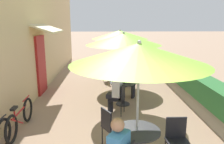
{
  "coord_description": "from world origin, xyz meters",
  "views": [
    {
      "loc": [
        -0.08,
        -1.54,
        2.56
      ],
      "look_at": [
        0.15,
        5.27,
        1.0
      ],
      "focal_mm": 35.0,
      "sensor_mm": 36.0,
      "label": 1
    }
  ],
  "objects_px": {
    "patio_umbrella_near": "(139,54)",
    "cafe_chair_mid_left": "(119,97)",
    "seated_patron_mid_left": "(115,90)",
    "patio_table_near": "(137,140)",
    "coffee_cup_far": "(122,66)",
    "coffee_cup_mid": "(124,80)",
    "cafe_chair_far_left": "(107,69)",
    "cafe_chair_mid_right": "(126,82)",
    "cafe_chair_near_left": "(111,125)",
    "patio_table_far": "(120,71)",
    "bicycle_second": "(20,118)",
    "patio_umbrella_mid": "(124,39)",
    "patio_table_mid": "(123,88)",
    "cafe_chair_far_right": "(133,75)",
    "cafe_chair_near_back": "(177,138)",
    "patio_umbrella_far": "(120,35)",
    "seated_patron_mid_right": "(129,78)"
  },
  "relations": [
    {
      "from": "patio_table_near",
      "to": "cafe_chair_near_left",
      "type": "bearing_deg",
      "value": 125.55
    },
    {
      "from": "patio_umbrella_near",
      "to": "bicycle_second",
      "type": "distance_m",
      "value": 3.41
    },
    {
      "from": "seated_patron_mid_left",
      "to": "cafe_chair_far_right",
      "type": "bearing_deg",
      "value": 0.48
    },
    {
      "from": "patio_table_mid",
      "to": "cafe_chair_near_back",
      "type": "bearing_deg",
      "value": -76.23
    },
    {
      "from": "patio_umbrella_mid",
      "to": "bicycle_second",
      "type": "height_order",
      "value": "patio_umbrella_mid"
    },
    {
      "from": "coffee_cup_mid",
      "to": "coffee_cup_far",
      "type": "relative_size",
      "value": 1.0
    },
    {
      "from": "patio_umbrella_near",
      "to": "patio_table_mid",
      "type": "bearing_deg",
      "value": 89.71
    },
    {
      "from": "cafe_chair_near_left",
      "to": "coffee_cup_mid",
      "type": "bearing_deg",
      "value": 139.43
    },
    {
      "from": "patio_umbrella_near",
      "to": "cafe_chair_mid_right",
      "type": "distance_m",
      "value": 4.12
    },
    {
      "from": "patio_umbrella_mid",
      "to": "patio_umbrella_far",
      "type": "bearing_deg",
      "value": 88.65
    },
    {
      "from": "cafe_chair_mid_right",
      "to": "patio_umbrella_mid",
      "type": "bearing_deg",
      "value": 5.81
    },
    {
      "from": "cafe_chair_near_left",
      "to": "patio_table_far",
      "type": "distance_m",
      "value": 4.9
    },
    {
      "from": "cafe_chair_mid_left",
      "to": "cafe_chair_far_left",
      "type": "distance_m",
      "value": 3.71
    },
    {
      "from": "patio_table_near",
      "to": "patio_umbrella_near",
      "type": "relative_size",
      "value": 0.36
    },
    {
      "from": "coffee_cup_far",
      "to": "cafe_chair_mid_left",
      "type": "bearing_deg",
      "value": -95.62
    },
    {
      "from": "patio_table_far",
      "to": "bicycle_second",
      "type": "bearing_deg",
      "value": -123.1
    },
    {
      "from": "patio_table_mid",
      "to": "cafe_chair_far_right",
      "type": "height_order",
      "value": "cafe_chair_far_right"
    },
    {
      "from": "seated_patron_mid_left",
      "to": "coffee_cup_far",
      "type": "bearing_deg",
      "value": 11.13
    },
    {
      "from": "seated_patron_mid_left",
      "to": "cafe_chair_far_left",
      "type": "xyz_separation_m",
      "value": [
        -0.18,
        3.67,
        -0.17
      ]
    },
    {
      "from": "coffee_cup_far",
      "to": "patio_umbrella_mid",
      "type": "bearing_deg",
      "value": -93.4
    },
    {
      "from": "patio_umbrella_mid",
      "to": "bicycle_second",
      "type": "relative_size",
      "value": 1.34
    },
    {
      "from": "patio_umbrella_mid",
      "to": "coffee_cup_far",
      "type": "bearing_deg",
      "value": 86.6
    },
    {
      "from": "patio_table_mid",
      "to": "cafe_chair_mid_right",
      "type": "bearing_deg",
      "value": 77.1
    },
    {
      "from": "cafe_chair_near_left",
      "to": "cafe_chair_mid_left",
      "type": "xyz_separation_m",
      "value": [
        0.29,
        1.73,
        0.0
      ]
    },
    {
      "from": "patio_umbrella_near",
      "to": "cafe_chair_mid_left",
      "type": "distance_m",
      "value": 2.81
    },
    {
      "from": "patio_umbrella_near",
      "to": "seated_patron_mid_left",
      "type": "distance_m",
      "value": 2.76
    },
    {
      "from": "coffee_cup_far",
      "to": "bicycle_second",
      "type": "relative_size",
      "value": 0.05
    },
    {
      "from": "coffee_cup_mid",
      "to": "cafe_chair_far_right",
      "type": "xyz_separation_m",
      "value": [
        0.53,
        1.77,
        -0.25
      ]
    },
    {
      "from": "coffee_cup_mid",
      "to": "bicycle_second",
      "type": "xyz_separation_m",
      "value": [
        -2.62,
        -1.74,
        -0.44
      ]
    },
    {
      "from": "patio_table_far",
      "to": "cafe_chair_far_right",
      "type": "distance_m",
      "value": 0.76
    },
    {
      "from": "seated_patron_mid_right",
      "to": "patio_table_mid",
      "type": "bearing_deg",
      "value": -2.69
    },
    {
      "from": "seated_patron_mid_left",
      "to": "cafe_chair_far_left",
      "type": "height_order",
      "value": "seated_patron_mid_left"
    },
    {
      "from": "seated_patron_mid_left",
      "to": "cafe_chair_near_back",
      "type": "bearing_deg",
      "value": -137.61
    },
    {
      "from": "cafe_chair_near_back",
      "to": "cafe_chair_mid_left",
      "type": "relative_size",
      "value": 1.0
    },
    {
      "from": "cafe_chair_mid_right",
      "to": "coffee_cup_far",
      "type": "relative_size",
      "value": 9.67
    },
    {
      "from": "cafe_chair_mid_right",
      "to": "seated_patron_mid_left",
      "type": "bearing_deg",
      "value": 1.57
    },
    {
      "from": "cafe_chair_near_back",
      "to": "cafe_chair_mid_right",
      "type": "distance_m",
      "value": 3.78
    },
    {
      "from": "cafe_chair_near_left",
      "to": "coffee_cup_mid",
      "type": "distance_m",
      "value": 2.6
    },
    {
      "from": "cafe_chair_far_right",
      "to": "patio_table_far",
      "type": "bearing_deg",
      "value": 5.81
    },
    {
      "from": "cafe_chair_far_right",
      "to": "patio_umbrella_mid",
      "type": "bearing_deg",
      "value": 126.58
    },
    {
      "from": "patio_umbrella_near",
      "to": "bicycle_second",
      "type": "xyz_separation_m",
      "value": [
        -2.58,
        1.42,
        -1.73
      ]
    },
    {
      "from": "seated_patron_mid_left",
      "to": "patio_table_near",
      "type": "bearing_deg",
      "value": -155.07
    },
    {
      "from": "patio_table_far",
      "to": "coffee_cup_far",
      "type": "xyz_separation_m",
      "value": [
        0.09,
        0.06,
        0.23
      ]
    },
    {
      "from": "seated_patron_mid_right",
      "to": "cafe_chair_far_left",
      "type": "bearing_deg",
      "value": -143.55
    },
    {
      "from": "cafe_chair_near_left",
      "to": "coffee_cup_mid",
      "type": "height_order",
      "value": "cafe_chair_near_left"
    },
    {
      "from": "coffee_cup_mid",
      "to": "cafe_chair_far_left",
      "type": "xyz_separation_m",
      "value": [
        -0.48,
        2.89,
        -0.25
      ]
    },
    {
      "from": "patio_table_mid",
      "to": "cafe_chair_far_right",
      "type": "bearing_deg",
      "value": 73.01
    },
    {
      "from": "patio_table_mid",
      "to": "patio_table_far",
      "type": "relative_size",
      "value": 1.0
    },
    {
      "from": "patio_umbrella_far",
      "to": "bicycle_second",
      "type": "distance_m",
      "value": 5.15
    },
    {
      "from": "cafe_chair_mid_right",
      "to": "patio_table_far",
      "type": "relative_size",
      "value": 1.06
    }
  ]
}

